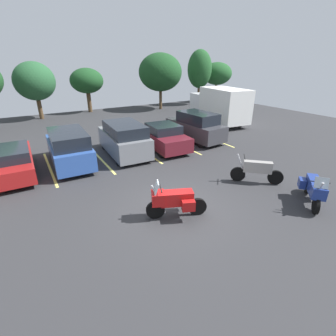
{
  "coord_description": "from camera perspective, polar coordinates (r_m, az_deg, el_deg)",
  "views": [
    {
      "loc": [
        -4.25,
        -6.63,
        5.1
      ],
      "look_at": [
        0.8,
        1.81,
        0.81
      ],
      "focal_mm": 26.43,
      "sensor_mm": 36.0,
      "label": 1
    }
  ],
  "objects": [
    {
      "name": "ground",
      "position": [
        9.41,
        1.48,
        -9.64
      ],
      "size": [
        44.0,
        44.0,
        0.1
      ],
      "primitive_type": "cube",
      "color": "#2D2D30"
    },
    {
      "name": "car_grey",
      "position": [
        14.5,
        -10.08,
        6.58
      ],
      "size": [
        2.11,
        4.39,
        1.91
      ],
      "color": "slate",
      "rests_on": "ground"
    },
    {
      "name": "tree_far_right",
      "position": [
        28.79,
        -1.79,
        21.17
      ],
      "size": [
        4.67,
        4.67,
        5.9
      ],
      "color": "#4C3823",
      "rests_on": "ground"
    },
    {
      "name": "car_maroon",
      "position": [
        15.53,
        -1.25,
        7.26
      ],
      "size": [
        2.12,
        4.56,
        1.55
      ],
      "color": "maroon",
      "rests_on": "ground"
    },
    {
      "name": "car_red",
      "position": [
        13.92,
        -32.41,
        1.35
      ],
      "size": [
        1.86,
        4.64,
        1.42
      ],
      "color": "maroon",
      "rests_on": "ground"
    },
    {
      "name": "motorcycle_second",
      "position": [
        11.72,
        19.79,
        -0.46
      ],
      "size": [
        1.75,
        1.65,
        1.32
      ],
      "color": "black",
      "rests_on": "ground"
    },
    {
      "name": "tree_rear",
      "position": [
        32.32,
        7.3,
        21.67
      ],
      "size": [
        2.91,
        2.91,
        6.35
      ],
      "color": "#4C3823",
      "rests_on": "ground"
    },
    {
      "name": "tree_center_left",
      "position": [
        26.43,
        -28.41,
        17.16
      ],
      "size": [
        3.54,
        3.54,
        5.07
      ],
      "color": "#4C3823",
      "rests_on": "ground"
    },
    {
      "name": "motorcycle_third",
      "position": [
        10.89,
        30.61,
        -4.07
      ],
      "size": [
        1.74,
        1.56,
        1.4
      ],
      "color": "black",
      "rests_on": "ground"
    },
    {
      "name": "box_truck",
      "position": [
        22.45,
        11.81,
        14.03
      ],
      "size": [
        3.04,
        6.31,
        3.01
      ],
      "color": "silver",
      "rests_on": "ground"
    },
    {
      "name": "parking_stripes",
      "position": [
        14.51,
        -15.32,
        2.1
      ],
      "size": [
        15.98,
        4.96,
        0.01
      ],
      "color": "#EAE066",
      "rests_on": "ground"
    },
    {
      "name": "motorcycle_touring",
      "position": [
        8.62,
        1.43,
        -7.43
      ],
      "size": [
        2.03,
        1.23,
        1.41
      ],
      "color": "black",
      "rests_on": "ground"
    },
    {
      "name": "car_blue",
      "position": [
        13.83,
        -21.84,
        4.31
      ],
      "size": [
        1.96,
        4.44,
        1.87
      ],
      "color": "#2D519E",
      "rests_on": "ground"
    },
    {
      "name": "car_charcoal",
      "position": [
        17.24,
        6.39,
        9.46
      ],
      "size": [
        2.14,
        4.58,
        1.94
      ],
      "color": "#38383D",
      "rests_on": "ground"
    },
    {
      "name": "tree_far_left",
      "position": [
        35.62,
        11.23,
        20.55
      ],
      "size": [
        3.87,
        3.87,
        4.93
      ],
      "color": "#4C3823",
      "rests_on": "ground"
    },
    {
      "name": "tree_center_right",
      "position": [
        28.31,
        -18.23,
        18.52
      ],
      "size": [
        3.35,
        3.35,
        4.44
      ],
      "color": "#4C3823",
      "rests_on": "ground"
    }
  ]
}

